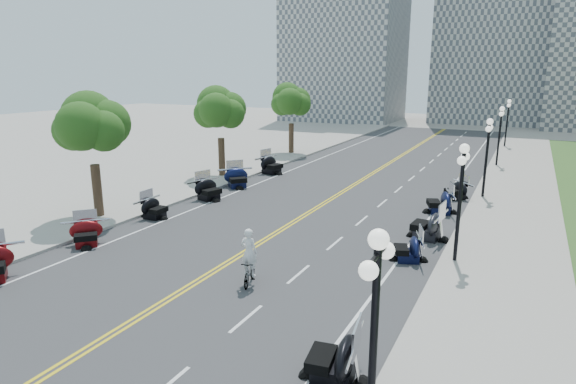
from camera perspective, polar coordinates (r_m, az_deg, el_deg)
The scene contains 45 objects.
ground at distance 20.98m, azimuth -6.73°, elevation -8.08°, with size 160.00×160.00×0.00m, color gray.
road at distance 29.38m, azimuth 4.02°, elevation -1.52°, with size 16.00×90.00×0.01m, color #333335.
centerline_yellow_a at distance 29.42m, azimuth 3.81°, elevation -1.48°, with size 0.12×90.00×0.00m, color yellow.
centerline_yellow_b at distance 29.33m, azimuth 4.24°, elevation -1.54°, with size 0.12×90.00×0.00m, color yellow.
edge_line_north at distance 27.66m, azimuth 16.35°, elevation -3.05°, with size 0.12×90.00×0.00m, color white.
edge_line_south at distance 32.29m, azimuth -6.50°, elevation -0.13°, with size 0.12×90.00×0.00m, color white.
lane_dash_5 at distance 16.36m, azimuth -4.98°, elevation -14.70°, with size 0.12×2.00×0.00m, color white.
lane_dash_6 at distance 19.51m, azimuth 1.26°, elevation -9.70°, with size 0.12×2.00×0.00m, color white.
lane_dash_7 at distance 22.93m, azimuth 5.59°, elevation -6.06°, with size 0.12×2.00×0.00m, color white.
lane_dash_8 at distance 26.52m, azimuth 8.73°, elevation -3.36°, with size 0.12×2.00×0.00m, color white.
lane_dash_9 at distance 30.21m, azimuth 11.11°, elevation -1.31°, with size 0.12×2.00×0.00m, color white.
lane_dash_10 at distance 33.96m, azimuth 12.96°, elevation 0.30°, with size 0.12×2.00×0.00m, color white.
lane_dash_11 at distance 37.77m, azimuth 14.44°, elevation 1.58°, with size 0.12×2.00×0.00m, color white.
lane_dash_12 at distance 41.62m, azimuth 15.64°, elevation 2.63°, with size 0.12×2.00×0.00m, color white.
lane_dash_13 at distance 45.49m, azimuth 16.65°, elevation 3.50°, with size 0.12×2.00×0.00m, color white.
lane_dash_14 at distance 49.38m, azimuth 17.50°, elevation 4.23°, with size 0.12×2.00×0.00m, color white.
lane_dash_15 at distance 53.29m, azimuth 18.22°, elevation 4.85°, with size 0.12×2.00×0.00m, color white.
lane_dash_16 at distance 57.21m, azimuth 18.85°, elevation 5.39°, with size 0.12×2.00×0.00m, color white.
lane_dash_17 at distance 61.14m, azimuth 19.40°, elevation 5.86°, with size 0.12×2.00×0.00m, color white.
lane_dash_18 at distance 65.08m, azimuth 19.88°, elevation 6.27°, with size 0.12×2.00×0.00m, color white.
lane_dash_19 at distance 69.02m, azimuth 20.31°, elevation 6.63°, with size 0.12×2.00×0.00m, color white.
sidewalk_north at distance 27.28m, azimuth 24.85°, elevation -3.90°, with size 5.00×90.00×0.15m, color #9E9991.
sidewalk_south at distance 34.64m, azimuth -12.20°, elevation 0.71°, with size 5.00×90.00×0.15m, color #9E9991.
distant_block_a at distance 83.46m, azimuth 6.74°, elevation 17.46°, with size 18.00×14.00×26.00m, color gray.
distant_block_b at distance 84.73m, azimuth 23.14°, elevation 17.79°, with size 16.00×12.00×30.00m, color gray.
street_lamp_1 at distance 9.96m, azimuth 10.06°, elevation -18.12°, with size 0.50×1.20×4.90m, color black, non-canonical shape.
street_lamp_2 at distance 20.94m, azimuth 19.66°, elevation -1.36°, with size 0.50×1.20×4.90m, color black, non-canonical shape.
street_lamp_3 at distance 32.65m, azimuth 22.44°, elevation 3.69°, with size 0.50×1.20×4.90m, color black, non-canonical shape.
street_lamp_4 at distance 44.52m, azimuth 23.75°, elevation 6.06°, with size 0.50×1.20×4.90m, color black, non-canonical shape.
street_lamp_5 at distance 56.44m, azimuth 24.52°, elevation 7.43°, with size 0.50×1.20×4.90m, color black, non-canonical shape.
tree_2 at distance 27.81m, azimuth -22.26°, elevation 6.57°, with size 4.80×4.80×9.20m, color #235619, non-canonical shape.
tree_3 at distance 36.79m, azimuth -8.03°, elevation 9.04°, with size 4.80×4.80×9.20m, color #235619, non-canonical shape.
tree_4 at distance 47.12m, azimuth 0.39°, elevation 10.24°, with size 4.80×4.80×9.20m, color #235619, non-canonical shape.
motorcycle_n_4 at distance 13.22m, azimuth 5.41°, elevation -18.78°, with size 2.04×2.04×1.43m, color black, non-canonical shape.
motorcycle_n_6 at distance 21.24m, azimuth 14.05°, elevation -6.36°, with size 1.76×1.76×1.23m, color black, non-canonical shape.
motorcycle_n_7 at distance 24.17m, azimuth 16.22°, elevation -3.61°, with size 2.20×2.20×1.54m, color black, non-canonical shape.
motorcycle_n_8 at distance 28.73m, azimuth 17.56°, elevation -1.02°, with size 2.08×2.08×1.46m, color black, non-canonical shape.
motorcycle_n_9 at distance 32.32m, azimuth 19.30°, elevation 0.30°, with size 1.81×1.81×1.27m, color black, non-canonical shape.
motorcycle_s_5 at distance 24.23m, azimuth -22.85°, elevation -4.44°, with size 1.85×1.85×1.29m, color #590A0C, non-canonical shape.
motorcycle_s_6 at distance 27.48m, azimuth -15.56°, elevation -1.75°, with size 1.81×1.81×1.27m, color black, non-canonical shape.
motorcycle_s_7 at distance 30.69m, azimuth -9.39°, elevation 0.40°, with size 2.09×2.09×1.46m, color black, non-canonical shape.
motorcycle_s_8 at distance 33.73m, azimuth -6.06°, elevation 1.77°, with size 2.14×2.14×1.50m, color black, non-canonical shape.
motorcycle_s_9 at distance 38.19m, azimuth -1.95°, elevation 3.33°, with size 2.23×2.23×1.56m, color black, non-canonical shape.
bicycle at distance 18.55m, azimuth -4.59°, elevation -9.41°, with size 0.47×1.65×0.99m, color #A51414.
cyclist_rider at distance 18.03m, azimuth -4.68°, elevation -5.22°, with size 0.68×0.45×1.87m, color white.
Camera 1 is at (10.85, -16.15, 7.86)m, focal length 30.00 mm.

